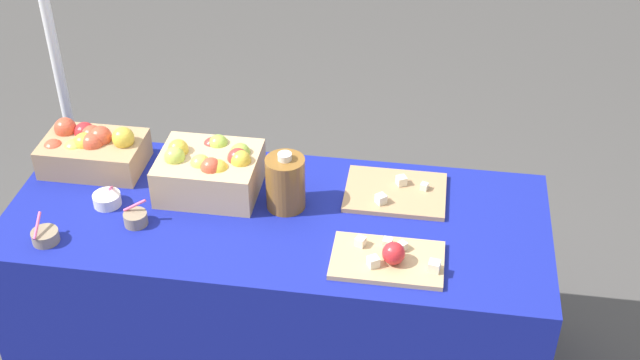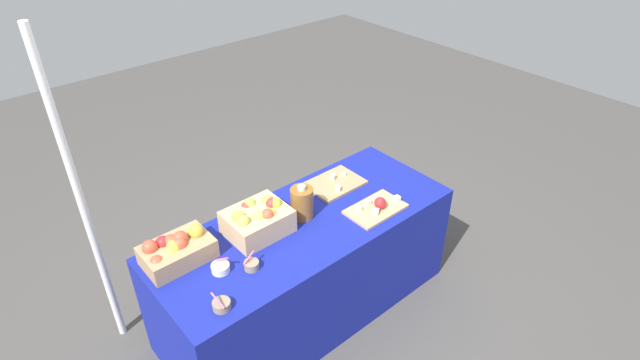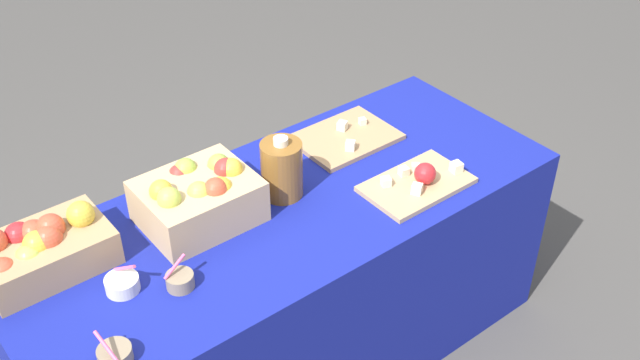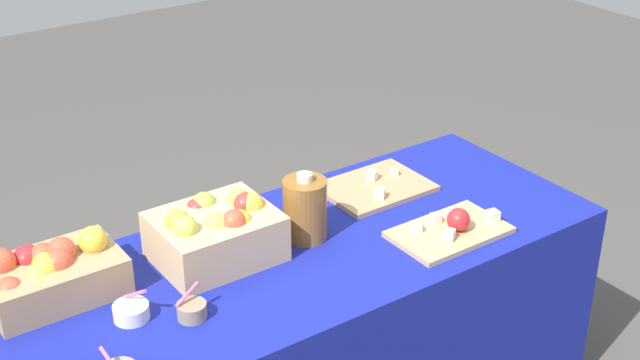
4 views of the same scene
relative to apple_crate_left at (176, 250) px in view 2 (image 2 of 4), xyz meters
name	(u,v)px [view 2 (image 2 of 4)]	position (x,y,z in m)	size (l,w,h in m)	color
ground_plane	(306,307)	(0.74, -0.19, -0.82)	(10.00, 10.00, 0.00)	#474442
table	(305,267)	(0.74, -0.19, -0.45)	(1.90, 0.76, 0.74)	navy
apple_crate_left	(176,250)	(0.00, 0.00, 0.00)	(0.37, 0.24, 0.18)	tan
apple_crate_middle	(258,219)	(0.48, -0.08, 0.01)	(0.35, 0.29, 0.19)	tan
cutting_board_front	(377,207)	(1.15, -0.39, -0.06)	(0.37, 0.23, 0.09)	tan
cutting_board_back	(335,183)	(1.14, -0.01, -0.07)	(0.36, 0.27, 0.05)	tan
sample_bowl_near	(252,265)	(0.27, -0.31, -0.05)	(0.09, 0.08, 0.09)	gray
sample_bowl_mid	(222,305)	(0.00, -0.45, -0.05)	(0.09, 0.10, 0.09)	gray
sample_bowl_far	(221,268)	(0.14, -0.22, -0.05)	(0.10, 0.10, 0.10)	silver
cider_jug	(302,203)	(0.76, -0.13, 0.02)	(0.14, 0.14, 0.22)	brown
tent_pole	(83,208)	(-0.29, 0.42, 0.18)	(0.04, 0.04, 2.00)	white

